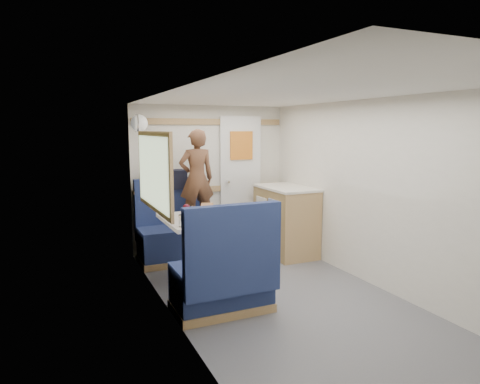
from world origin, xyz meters
name	(u,v)px	position (x,y,z in m)	size (l,w,h in m)	color
floor	(292,306)	(0.00, 0.00, 0.00)	(4.50, 4.50, 0.00)	#515156
ceiling	(296,93)	(0.00, 0.00, 2.00)	(4.50, 4.50, 0.00)	silver
wall_back	(210,178)	(0.00, 2.25, 1.00)	(2.20, 0.02, 2.00)	silver
wall_left	(179,213)	(-1.10, 0.00, 1.00)	(0.02, 4.50, 2.00)	silver
wall_right	(386,196)	(1.10, 0.00, 1.00)	(0.02, 4.50, 2.00)	silver
oak_trim_low	(211,189)	(0.00, 2.23, 0.85)	(2.15, 0.02, 0.08)	olive
oak_trim_high	(210,122)	(0.00, 2.23, 1.78)	(2.15, 0.02, 0.08)	olive
side_window	(153,172)	(-1.08, 1.00, 1.25)	(0.04, 1.30, 0.72)	#AEBDA1
rear_door	(241,179)	(0.45, 2.22, 0.97)	(0.62, 0.12, 1.86)	white
dinette_table	(194,232)	(-0.65, 1.00, 0.57)	(0.62, 0.92, 0.72)	white
bench_far	(174,238)	(-0.65, 1.86, 0.30)	(0.90, 0.59, 1.05)	#18274E
bench_near	(224,281)	(-0.65, 0.14, 0.30)	(0.90, 0.59, 1.05)	#18274E
ledge	(167,191)	(-0.65, 2.12, 0.88)	(0.90, 0.14, 0.04)	olive
dome_light	(139,123)	(-1.04, 1.85, 1.75)	(0.20, 0.20, 0.20)	white
galley_counter	(286,220)	(0.82, 1.55, 0.47)	(0.57, 0.92, 0.92)	olive
person	(197,178)	(-0.37, 1.75, 1.07)	(0.45, 0.29, 1.23)	brown
duffel_bag	(166,180)	(-0.67, 2.12, 1.02)	(0.52, 0.25, 0.25)	black
tray	(205,221)	(-0.59, 0.79, 0.73)	(0.24, 0.32, 0.02)	silver
orange_fruit	(219,215)	(-0.43, 0.84, 0.77)	(0.07, 0.07, 0.07)	#ED510A
cheese_block	(197,217)	(-0.64, 0.90, 0.76)	(0.10, 0.06, 0.04)	#E7DA85
wine_glass	(186,208)	(-0.73, 1.00, 0.84)	(0.08, 0.08, 0.17)	white
tumbler_left	(182,221)	(-0.88, 0.67, 0.78)	(0.07, 0.07, 0.12)	white
tumbler_right	(189,211)	(-0.66, 1.14, 0.78)	(0.07, 0.07, 0.12)	white
beer_glass	(215,213)	(-0.43, 0.96, 0.77)	(0.07, 0.07, 0.10)	#904814
pepper_grinder	(193,213)	(-0.64, 1.07, 0.77)	(0.04, 0.04, 0.09)	black
salt_grinder	(187,214)	(-0.71, 1.05, 0.77)	(0.04, 0.04, 0.09)	silver
bread_loaf	(207,209)	(-0.43, 1.20, 0.77)	(0.14, 0.25, 0.11)	olive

